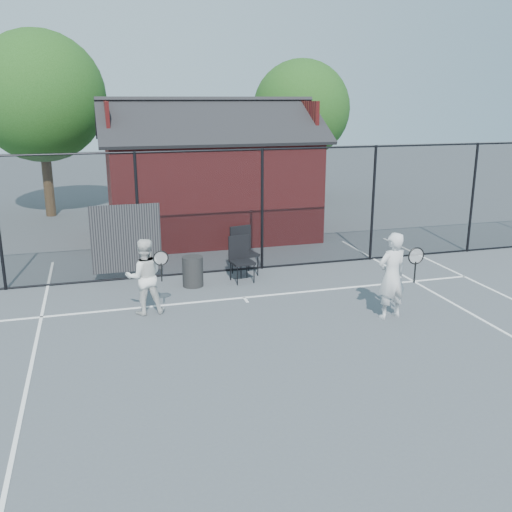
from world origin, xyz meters
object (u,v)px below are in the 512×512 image
object	(u,v)px
chair_left	(242,260)
player_back	(144,277)
waste_bin	(193,271)
clubhouse	(210,184)
chair_right	(245,252)
player_front	(392,276)

from	to	relation	value
chair_left	player_back	bearing A→B (deg)	-157.08
player_back	waste_bin	distance (m)	1.90
chair_left	waste_bin	size ratio (longest dim) A/B	1.51
clubhouse	chair_right	bearing A→B (deg)	-90.64
player_back	chair_right	world-z (taller)	player_back
player_front	player_back	distance (m)	4.81
clubhouse	waste_bin	size ratio (longest dim) A/B	9.41
chair_right	chair_left	bearing A→B (deg)	-124.87
clubhouse	player_front	bearing A→B (deg)	-76.09
clubhouse	player_back	xyz separation A→B (m)	(-2.60, -6.32, -0.84)
player_front	chair_left	xyz separation A→B (m)	(-2.20, 2.98, -0.34)
waste_bin	player_front	bearing A→B (deg)	-41.54
player_front	player_back	size ratio (longest dim) A/B	1.12
player_back	chair_right	xyz separation A→B (m)	(2.56, 1.92, -0.19)
clubhouse	chair_right	distance (m)	4.52
waste_bin	player_back	bearing A→B (deg)	-130.03
clubhouse	chair_left	size ratio (longest dim) A/B	6.25
player_back	waste_bin	world-z (taller)	player_back
clubhouse	player_front	xyz separation A→B (m)	(1.95, -7.88, -0.75)
clubhouse	chair_left	world-z (taller)	clubhouse
player_front	chair_right	world-z (taller)	player_front
clubhouse	player_back	bearing A→B (deg)	-112.39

